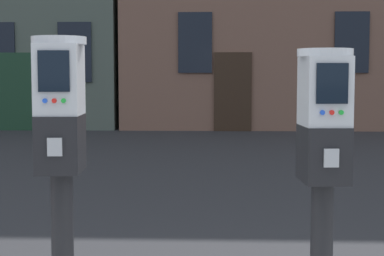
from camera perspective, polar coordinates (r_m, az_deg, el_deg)
name	(u,v)px	position (r m, az deg, el deg)	size (l,w,h in m)	color
parking_meter_near_kerb	(61,156)	(2.55, -11.89, -2.49)	(0.23, 0.26, 1.52)	black
parking_meter_twin_adjacent	(323,166)	(2.51, 11.90, -3.39)	(0.23, 0.26, 1.47)	black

